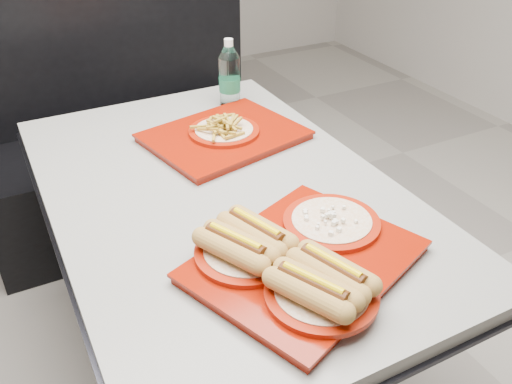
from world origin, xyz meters
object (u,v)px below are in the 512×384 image
tray_far (224,133)px  water_bottle (230,78)px  diner_table (223,235)px  tray_near (298,256)px  booth_bench (127,140)px

tray_far → water_bottle: (0.14, 0.25, 0.08)m
diner_table → tray_far: size_ratio=2.67×
tray_near → tray_far: 0.66m
tray_near → tray_far: (0.12, 0.65, -0.01)m
diner_table → tray_near: size_ratio=2.42×
diner_table → water_bottle: size_ratio=5.83×
booth_bench → water_bottle: bearing=-66.0°
booth_bench → water_bottle: 0.79m
tray_near → tray_far: tray_near is taller
booth_bench → water_bottle: (0.26, -0.59, 0.45)m
tray_far → water_bottle: water_bottle is taller
tray_near → tray_far: size_ratio=1.10×
tray_far → diner_table: bearing=-116.3°
tray_far → water_bottle: 0.29m
booth_bench → tray_far: size_ratio=2.54×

